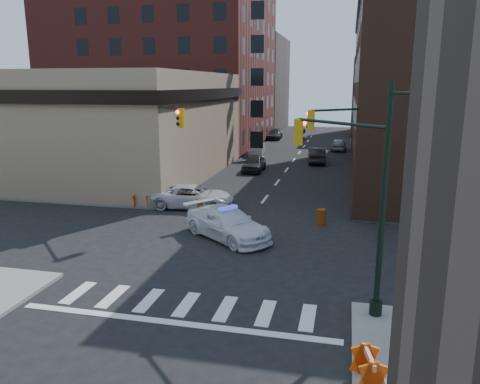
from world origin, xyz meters
The scene contains 29 objects.
ground centered at (0.00, 0.00, 0.00)m, with size 140.00×140.00×0.00m, color black.
sidewalk_nw centered at (-23.00, 32.75, 0.07)m, with size 34.00×54.50×0.15m, color gray.
bank_building centered at (-17.00, 16.50, 4.50)m, with size 22.00×22.00×9.00m, color #8B755B.
apartment_block centered at (-18.50, 40.00, 12.00)m, with size 25.00×25.00×24.00m, color maroon.
commercial_row_ne centered at (13.00, 22.50, 7.00)m, with size 14.00×34.00×14.00m, color #4A2B1D.
filler_nw centered at (-16.00, 62.00, 8.00)m, with size 20.00×18.00×16.00m, color brown.
filler_ne centered at (14.00, 58.00, 6.00)m, with size 16.00×16.00×12.00m, color maroon.
signal_pole_se centered at (6.04, -5.52, 4.61)m, with size 5.40×5.27×8.00m.
signal_pole_nw centered at (-5.85, 5.34, 4.34)m, with size 3.58×3.67×8.00m.
signal_pole_ne centered at (5.84, 5.35, 4.34)m, with size 3.67×3.58×8.00m.
tree_ne_near centered at (7.50, 26.00, 3.49)m, with size 3.00×3.00×4.85m.
tree_ne_far centered at (7.50, 34.00, 3.49)m, with size 3.00×3.00×4.85m.
police_car centered at (-0.44, 1.04, 0.81)m, with size 2.27×5.57×1.62m, color white.
pickup centered at (-4.24, 6.66, 0.75)m, with size 2.50×5.43×1.51m, color silver.
parked_car_wnear centered at (-2.90, 20.67, 0.76)m, with size 1.80×4.48×1.53m, color black.
parked_car_wfar centered at (-4.47, 30.27, 0.72)m, with size 1.51×4.34×1.43m, color gray.
parked_car_wdeep centered at (-5.03, 46.93, 0.71)m, with size 2.00×4.91×1.42m, color black.
parked_car_enear centered at (2.50, 26.76, 0.80)m, with size 1.69×4.85×1.60m, color black.
parked_car_efar centered at (4.56, 36.88, 0.73)m, with size 1.73×4.30×1.46m, color #94989C.
pedestrian_a centered at (-7.09, 6.00, 1.14)m, with size 0.72×0.48×1.99m, color black.
pedestrian_b centered at (-8.92, 7.39, 0.95)m, with size 0.77×0.60×1.59m, color black.
pedestrian_c centered at (-12.70, 8.74, 1.07)m, with size 1.08×0.45×1.84m, color #1E222E.
barrel_road centered at (4.27, 4.69, 0.46)m, with size 0.51×0.51×0.91m, color red.
barrel_bank centered at (-3.43, 5.60, 0.45)m, with size 0.51×0.51×0.90m, color red.
barricade_se_a centered at (8.45, -8.00, 0.66)m, with size 1.37×0.69×1.03m, color #C94D09, non-canonical shape.
barricade_se_b centered at (8.50, -9.50, 0.59)m, with size 1.18×0.59×0.89m, color #C74A09, non-canonical shape.
barricade_se_c centered at (6.40, -10.35, 0.59)m, with size 1.17×0.58×0.87m, color #E7590A, non-canonical shape.
barricade_nw_a centered at (-7.50, 5.70, 0.59)m, with size 1.18×0.59×0.88m, color #EE570B, non-canonical shape.
barricade_nw_b centered at (-8.50, 6.86, 0.66)m, with size 1.35×0.68×1.01m, color #CD4909, non-canonical shape.
Camera 1 is at (5.54, -21.97, 8.01)m, focal length 35.00 mm.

